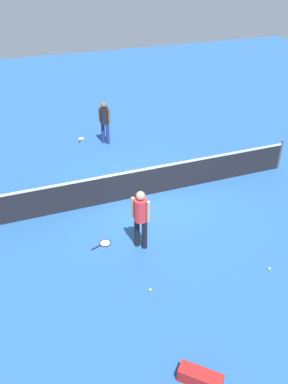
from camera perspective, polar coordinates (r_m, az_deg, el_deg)
name	(u,v)px	position (r m, az deg, el deg)	size (l,w,h in m)	color
ground_plane	(147,195)	(12.62, 0.38, -0.41)	(40.00, 40.00, 0.00)	#265693
court_net	(147,181)	(12.36, 0.39, 1.55)	(10.09, 0.09, 1.07)	#4C4C51
player_near_side	(141,215)	(9.96, -0.49, -3.33)	(0.48, 0.48, 1.70)	black
player_far_side	(105,119)	(15.70, -5.69, 10.36)	(0.48, 0.48, 1.70)	navy
tennis_racket_near_player	(104,243)	(10.69, -5.73, -7.38)	(0.61, 0.40, 0.03)	black
tennis_racket_far_player	(81,139)	(16.57, -9.07, 7.56)	(0.41, 0.60, 0.03)	blue
tennis_ball_near_player	(269,269)	(10.35, 17.58, -10.49)	(0.07, 0.07, 0.07)	#C6E033
tennis_ball_by_net	(150,290)	(9.39, 0.91, -13.88)	(0.07, 0.07, 0.07)	#C6E033
equipment_bag	(199,377)	(7.97, 7.85, -24.88)	(0.77, 0.76, 0.28)	#B21E1E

